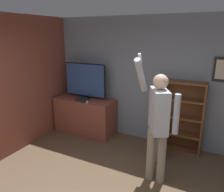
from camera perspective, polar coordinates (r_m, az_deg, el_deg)
The scene contains 9 objects.
wall_back at distance 4.80m, azimuth 8.07°, elevation 4.10°, with size 6.10×0.09×2.70m.
wall_side_brick at distance 4.82m, azimuth -22.14°, elevation 3.09°, with size 0.06×4.31×2.70m.
tv_ledge at distance 5.30m, azimuth -6.98°, elevation -5.14°, with size 1.42×0.60×0.85m.
television at distance 5.10m, azimuth -7.03°, elevation 4.00°, with size 1.05×0.22×0.83m.
game_console at distance 5.02m, azimuth -7.75°, elevation -0.89°, with size 0.27×0.20×0.06m.
remote_loose at distance 4.89m, azimuth -6.52°, elevation -1.54°, with size 0.08×0.14×0.02m.
bookshelf at distance 4.65m, azimuth 15.81°, elevation -5.25°, with size 0.96×0.28×1.45m.
person at distance 3.41m, azimuth 11.97°, elevation -5.79°, with size 0.61×0.59×2.07m.
waste_bin at distance 4.43m, azimuth 11.74°, elevation -13.18°, with size 0.32×0.32×0.39m.
Camera 1 is at (1.50, -1.72, 2.34)m, focal length 35.00 mm.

